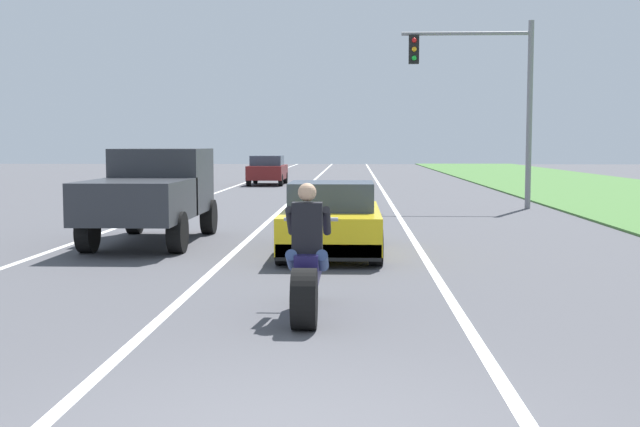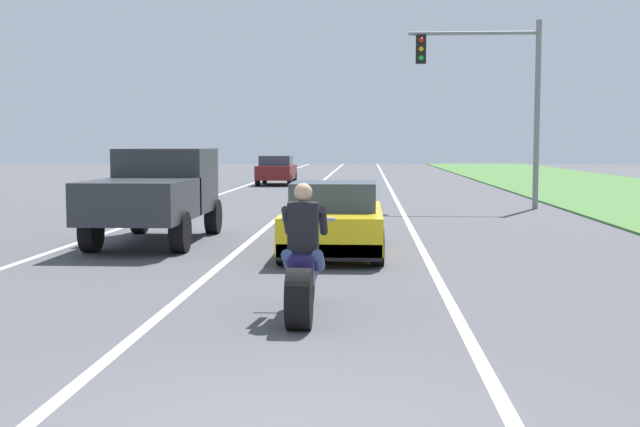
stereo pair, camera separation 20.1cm
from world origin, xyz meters
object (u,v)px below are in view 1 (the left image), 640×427
(pickup_truck_left_lane_dark_grey, at_px, (153,190))
(distant_car_far_ahead, at_px, (267,170))
(motorcycle_with_rider, at_px, (307,269))
(sports_car_yellow, at_px, (332,221))
(traffic_light_mast_near, at_px, (490,85))

(pickup_truck_left_lane_dark_grey, distance_m, distant_car_far_ahead, 24.53)
(motorcycle_with_rider, bearing_deg, sports_car_yellow, 88.67)
(sports_car_yellow, relative_size, distant_car_far_ahead, 1.08)
(pickup_truck_left_lane_dark_grey, bearing_deg, traffic_light_mast_near, 47.93)
(sports_car_yellow, bearing_deg, traffic_light_mast_near, 66.62)
(motorcycle_with_rider, relative_size, traffic_light_mast_near, 0.37)
(traffic_light_mast_near, bearing_deg, motorcycle_with_rider, -106.26)
(motorcycle_with_rider, distance_m, distant_car_far_ahead, 32.08)
(pickup_truck_left_lane_dark_grey, distance_m, traffic_light_mast_near, 13.13)
(motorcycle_with_rider, height_order, sports_car_yellow, motorcycle_with_rider)
(pickup_truck_left_lane_dark_grey, relative_size, traffic_light_mast_near, 0.80)
(sports_car_yellow, distance_m, distant_car_far_ahead, 26.36)
(motorcycle_with_rider, xyz_separation_m, sports_car_yellow, (0.13, 5.78, 0.04))
(traffic_light_mast_near, xyz_separation_m, distant_car_far_ahead, (-8.78, 15.02, -3.20))
(motorcycle_with_rider, distance_m, sports_car_yellow, 5.79)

